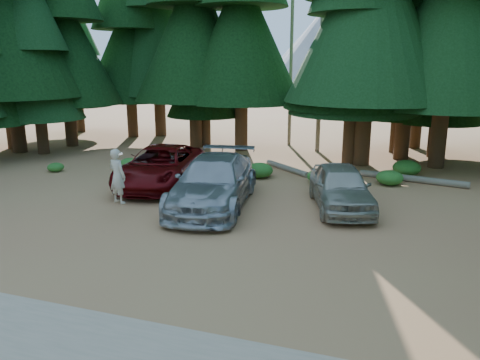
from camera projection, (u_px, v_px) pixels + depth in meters
The scene contains 19 objects.
ground at pixel (209, 236), 13.87m from camera, with size 160.00×160.00×0.00m, color #B7734D.
forest_belt_north at pixel (305, 149), 27.65m from camera, with size 36.00×7.00×22.00m, color black, non-canonical shape.
snag_front at pixel (322, 43), 25.47m from camera, with size 0.24×0.24×12.00m, color gray.
snag_back at pixel (291, 62), 27.71m from camera, with size 0.20×0.20×10.00m, color gray.
mountain_peak at pixel (365, 22), 92.62m from camera, with size 48.00×50.00×28.00m.
red_pickup at pixel (161, 166), 19.41m from camera, with size 2.68×5.82×1.62m, color #60080A.
silver_minivan_center at pixel (214, 182), 16.56m from camera, with size 2.46×6.05×1.76m, color #A6A9AE.
silver_minivan_right at pixel (341, 187), 16.34m from camera, with size 1.83×4.56×1.55m, color #ACA899.
frisbee_player at pixel (117, 176), 15.55m from camera, with size 0.77×0.62×1.85m.
log_left at pixel (218, 173), 21.00m from camera, with size 0.32×0.32×4.47m, color gray.
log_mid at pixel (287, 168), 22.12m from camera, with size 0.26×0.26×3.12m, color gray.
log_right at pixel (412, 179), 20.05m from camera, with size 0.29×0.29×4.50m, color gray.
shrub_far_left at pixel (130, 163), 22.60m from camera, with size 0.92×0.92×0.51m, color #1E6521.
shrub_left at pixel (177, 154), 24.48m from camera, with size 1.11×1.11×0.61m, color #1E6521.
shrub_center_left at pixel (260, 170), 20.83m from camera, with size 1.19×1.19×0.66m, color #1E6521.
shrub_center_right at pixel (321, 176), 19.72m from camera, with size 1.16×1.16×0.64m, color #1E6521.
shrub_right at pixel (407, 168), 21.23m from camera, with size 1.25×1.25×0.69m, color #1E6521.
shrub_far_right at pixel (390, 178), 19.56m from camera, with size 1.11×1.11×0.61m, color #1E6521.
shrub_edge_west at pixel (56, 167), 21.96m from camera, with size 0.76×0.76×0.42m, color #1E6521.
Camera 1 is at (5.03, -12.06, 5.02)m, focal length 35.00 mm.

